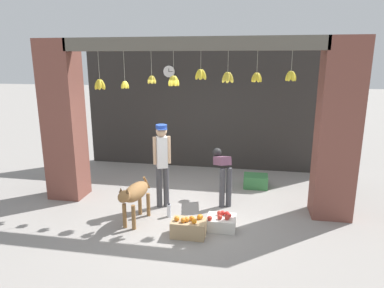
{
  "coord_description": "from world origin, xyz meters",
  "views": [
    {
      "loc": [
        1.17,
        -6.03,
        2.88
      ],
      "look_at": [
        0.0,
        0.42,
        1.23
      ],
      "focal_mm": 32.0,
      "sensor_mm": 36.0,
      "label": 1
    }
  ],
  "objects_px": {
    "dog": "(135,194)",
    "shopkeeper": "(162,159)",
    "fruit_crate_apples": "(221,222)",
    "wall_clock": "(169,71)",
    "fruit_crate_oranges": "(189,228)",
    "produce_box_green": "(256,181)",
    "worker_stooping": "(223,170)",
    "water_bottle": "(169,210)"
  },
  "relations": [
    {
      "from": "shopkeeper",
      "to": "water_bottle",
      "type": "height_order",
      "value": "shopkeeper"
    },
    {
      "from": "shopkeeper",
      "to": "wall_clock",
      "type": "relative_size",
      "value": 5.21
    },
    {
      "from": "fruit_crate_oranges",
      "to": "worker_stooping",
      "type": "bearing_deg",
      "value": 74.38
    },
    {
      "from": "dog",
      "to": "water_bottle",
      "type": "xyz_separation_m",
      "value": [
        0.53,
        0.34,
        -0.43
      ]
    },
    {
      "from": "fruit_crate_oranges",
      "to": "wall_clock",
      "type": "bearing_deg",
      "value": 108.19
    },
    {
      "from": "wall_clock",
      "to": "shopkeeper",
      "type": "bearing_deg",
      "value": -79.39
    },
    {
      "from": "fruit_crate_apples",
      "to": "water_bottle",
      "type": "distance_m",
      "value": 1.04
    },
    {
      "from": "water_bottle",
      "to": "fruit_crate_apples",
      "type": "bearing_deg",
      "value": -15.51
    },
    {
      "from": "worker_stooping",
      "to": "fruit_crate_apples",
      "type": "bearing_deg",
      "value": -107.27
    },
    {
      "from": "shopkeeper",
      "to": "produce_box_green",
      "type": "bearing_deg",
      "value": -165.76
    },
    {
      "from": "fruit_crate_oranges",
      "to": "produce_box_green",
      "type": "height_order",
      "value": "fruit_crate_oranges"
    },
    {
      "from": "shopkeeper",
      "to": "fruit_crate_apples",
      "type": "xyz_separation_m",
      "value": [
        1.24,
        -0.71,
        -0.86
      ]
    },
    {
      "from": "worker_stooping",
      "to": "dog",
      "type": "bearing_deg",
      "value": -162.73
    },
    {
      "from": "shopkeeper",
      "to": "produce_box_green",
      "type": "relative_size",
      "value": 3.08
    },
    {
      "from": "dog",
      "to": "shopkeeper",
      "type": "relative_size",
      "value": 0.64
    },
    {
      "from": "water_bottle",
      "to": "wall_clock",
      "type": "relative_size",
      "value": 0.83
    },
    {
      "from": "worker_stooping",
      "to": "water_bottle",
      "type": "xyz_separation_m",
      "value": [
        -0.91,
        -0.85,
        -0.57
      ]
    },
    {
      "from": "produce_box_green",
      "to": "worker_stooping",
      "type": "bearing_deg",
      "value": -124.71
    },
    {
      "from": "wall_clock",
      "to": "fruit_crate_oranges",
      "type": "bearing_deg",
      "value": -71.81
    },
    {
      "from": "worker_stooping",
      "to": "wall_clock",
      "type": "height_order",
      "value": "wall_clock"
    },
    {
      "from": "dog",
      "to": "water_bottle",
      "type": "height_order",
      "value": "dog"
    },
    {
      "from": "shopkeeper",
      "to": "worker_stooping",
      "type": "height_order",
      "value": "shopkeeper"
    },
    {
      "from": "dog",
      "to": "worker_stooping",
      "type": "relative_size",
      "value": 1.02
    },
    {
      "from": "worker_stooping",
      "to": "fruit_crate_apples",
      "type": "distance_m",
      "value": 1.27
    },
    {
      "from": "shopkeeper",
      "to": "fruit_crate_oranges",
      "type": "relative_size",
      "value": 2.95
    },
    {
      "from": "dog",
      "to": "fruit_crate_oranges",
      "type": "relative_size",
      "value": 1.89
    },
    {
      "from": "produce_box_green",
      "to": "water_bottle",
      "type": "relative_size",
      "value": 2.04
    },
    {
      "from": "dog",
      "to": "fruit_crate_apples",
      "type": "bearing_deg",
      "value": 101.4
    },
    {
      "from": "fruit_crate_oranges",
      "to": "wall_clock",
      "type": "distance_m",
      "value": 4.6
    },
    {
      "from": "water_bottle",
      "to": "shopkeeper",
      "type": "bearing_deg",
      "value": 118.17
    },
    {
      "from": "fruit_crate_oranges",
      "to": "water_bottle",
      "type": "distance_m",
      "value": 0.81
    },
    {
      "from": "fruit_crate_oranges",
      "to": "fruit_crate_apples",
      "type": "bearing_deg",
      "value": 34.86
    },
    {
      "from": "dog",
      "to": "fruit_crate_oranges",
      "type": "height_order",
      "value": "dog"
    },
    {
      "from": "wall_clock",
      "to": "worker_stooping",
      "type": "bearing_deg",
      "value": -53.86
    },
    {
      "from": "produce_box_green",
      "to": "water_bottle",
      "type": "xyz_separation_m",
      "value": [
        -1.59,
        -1.83,
        -0.02
      ]
    },
    {
      "from": "fruit_crate_apples",
      "to": "produce_box_green",
      "type": "xyz_separation_m",
      "value": [
        0.58,
        2.11,
        0.02
      ]
    },
    {
      "from": "produce_box_green",
      "to": "dog",
      "type": "bearing_deg",
      "value": -134.4
    },
    {
      "from": "water_bottle",
      "to": "dog",
      "type": "bearing_deg",
      "value": -147.64
    },
    {
      "from": "shopkeeper",
      "to": "produce_box_green",
      "type": "height_order",
      "value": "shopkeeper"
    },
    {
      "from": "worker_stooping",
      "to": "wall_clock",
      "type": "bearing_deg",
      "value": 103.99
    },
    {
      "from": "fruit_crate_apples",
      "to": "shopkeeper",
      "type": "bearing_deg",
      "value": 150.1
    },
    {
      "from": "worker_stooping",
      "to": "fruit_crate_apples",
      "type": "xyz_separation_m",
      "value": [
        0.1,
        -1.13,
        -0.57
      ]
    }
  ]
}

